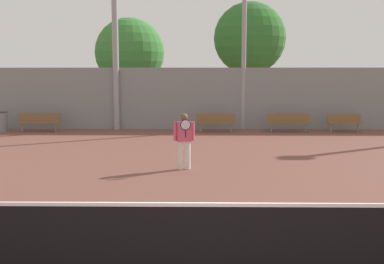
{
  "coord_description": "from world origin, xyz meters",
  "views": [
    {
      "loc": [
        -0.0,
        -5.87,
        2.68
      ],
      "look_at": [
        -0.21,
        8.17,
        0.94
      ],
      "focal_mm": 42.0,
      "sensor_mm": 36.0,
      "label": 1
    }
  ],
  "objects_px": {
    "tree_dark_dense": "(130,53)",
    "bench_by_gate": "(344,121)",
    "tennis_net": "(198,238)",
    "bench_adjacent_court": "(289,121)",
    "trash_bin": "(2,122)",
    "bench_courtside_far": "(216,121)",
    "tree_green_tall": "(250,39)",
    "bench_courtside_near": "(39,120)",
    "tennis_player": "(184,137)",
    "light_pole_center_back": "(115,0)"
  },
  "relations": [
    {
      "from": "tennis_net",
      "to": "bench_courtside_near",
      "type": "bearing_deg",
      "value": 116.15
    },
    {
      "from": "bench_courtside_near",
      "to": "bench_adjacent_court",
      "type": "relative_size",
      "value": 0.98
    },
    {
      "from": "bench_adjacent_court",
      "to": "bench_by_gate",
      "type": "bearing_deg",
      "value": -0.02
    },
    {
      "from": "bench_adjacent_court",
      "to": "trash_bin",
      "type": "xyz_separation_m",
      "value": [
        -14.03,
        -0.03,
        -0.06
      ]
    },
    {
      "from": "tennis_net",
      "to": "tree_dark_dense",
      "type": "xyz_separation_m",
      "value": [
        -4.42,
        23.28,
        3.69
      ]
    },
    {
      "from": "trash_bin",
      "to": "tree_dark_dense",
      "type": "distance_m",
      "value": 9.77
    },
    {
      "from": "bench_adjacent_court",
      "to": "trash_bin",
      "type": "relative_size",
      "value": 2.15
    },
    {
      "from": "bench_courtside_far",
      "to": "bench_by_gate",
      "type": "relative_size",
      "value": 1.15
    },
    {
      "from": "tree_dark_dense",
      "to": "bench_courtside_far",
      "type": "bearing_deg",
      "value": -54.34
    },
    {
      "from": "tennis_net",
      "to": "bench_courtside_near",
      "type": "xyz_separation_m",
      "value": [
        -7.82,
        15.94,
        0.04
      ]
    },
    {
      "from": "bench_courtside_far",
      "to": "bench_adjacent_court",
      "type": "bearing_deg",
      "value": 0.01
    },
    {
      "from": "bench_courtside_far",
      "to": "light_pole_center_back",
      "type": "height_order",
      "value": "light_pole_center_back"
    },
    {
      "from": "bench_courtside_near",
      "to": "bench_courtside_far",
      "type": "bearing_deg",
      "value": -0.0
    },
    {
      "from": "tennis_player",
      "to": "tree_green_tall",
      "type": "relative_size",
      "value": 0.22
    },
    {
      "from": "bench_courtside_far",
      "to": "tennis_player",
      "type": "bearing_deg",
      "value": -97.98
    },
    {
      "from": "bench_courtside_far",
      "to": "bench_by_gate",
      "type": "distance_m",
      "value": 6.25
    },
    {
      "from": "tree_dark_dense",
      "to": "bench_by_gate",
      "type": "bearing_deg",
      "value": -32.52
    },
    {
      "from": "bench_courtside_far",
      "to": "trash_bin",
      "type": "bearing_deg",
      "value": -179.83
    },
    {
      "from": "tennis_net",
      "to": "bench_by_gate",
      "type": "height_order",
      "value": "tennis_net"
    },
    {
      "from": "tennis_player",
      "to": "light_pole_center_back",
      "type": "height_order",
      "value": "light_pole_center_back"
    },
    {
      "from": "bench_adjacent_court",
      "to": "light_pole_center_back",
      "type": "bearing_deg",
      "value": 173.39
    },
    {
      "from": "bench_courtside_near",
      "to": "tree_dark_dense",
      "type": "xyz_separation_m",
      "value": [
        3.41,
        7.34,
        3.65
      ]
    },
    {
      "from": "bench_adjacent_court",
      "to": "trash_bin",
      "type": "distance_m",
      "value": 14.03
    },
    {
      "from": "bench_by_gate",
      "to": "tree_green_tall",
      "type": "height_order",
      "value": "tree_green_tall"
    },
    {
      "from": "tennis_player",
      "to": "light_pole_center_back",
      "type": "bearing_deg",
      "value": 100.82
    },
    {
      "from": "tennis_player",
      "to": "bench_adjacent_court",
      "type": "xyz_separation_m",
      "value": [
        4.8,
        8.97,
        -0.39
      ]
    },
    {
      "from": "bench_adjacent_court",
      "to": "bench_by_gate",
      "type": "xyz_separation_m",
      "value": [
        2.71,
        -0.0,
        -0.0
      ]
    },
    {
      "from": "tennis_player",
      "to": "tree_dark_dense",
      "type": "bearing_deg",
      "value": 93.93
    },
    {
      "from": "bench_courtside_far",
      "to": "tree_green_tall",
      "type": "bearing_deg",
      "value": 70.88
    },
    {
      "from": "bench_courtside_far",
      "to": "trash_bin",
      "type": "height_order",
      "value": "trash_bin"
    },
    {
      "from": "trash_bin",
      "to": "tree_dark_dense",
      "type": "bearing_deg",
      "value": 54.65
    },
    {
      "from": "light_pole_center_back",
      "to": "tree_green_tall",
      "type": "height_order",
      "value": "light_pole_center_back"
    },
    {
      "from": "bench_courtside_near",
      "to": "tree_dark_dense",
      "type": "bearing_deg",
      "value": 65.09
    },
    {
      "from": "tennis_player",
      "to": "trash_bin",
      "type": "distance_m",
      "value": 12.86
    },
    {
      "from": "tennis_net",
      "to": "tree_green_tall",
      "type": "distance_m",
      "value": 23.37
    },
    {
      "from": "tree_green_tall",
      "to": "bench_by_gate",
      "type": "bearing_deg",
      "value": -60.04
    },
    {
      "from": "tree_green_tall",
      "to": "bench_adjacent_court",
      "type": "bearing_deg",
      "value": -79.99
    },
    {
      "from": "bench_courtside_far",
      "to": "bench_adjacent_court",
      "type": "xyz_separation_m",
      "value": [
        3.54,
        0.0,
        0.0
      ]
    },
    {
      "from": "bench_courtside_far",
      "to": "tree_green_tall",
      "type": "distance_m",
      "value": 8.45
    },
    {
      "from": "bench_by_gate",
      "to": "tennis_net",
      "type": "bearing_deg",
      "value": -114.0
    },
    {
      "from": "trash_bin",
      "to": "tree_green_tall",
      "type": "distance_m",
      "value": 15.22
    },
    {
      "from": "bench_courtside_far",
      "to": "bench_courtside_near",
      "type": "bearing_deg",
      "value": 180.0
    },
    {
      "from": "bench_courtside_near",
      "to": "tree_green_tall",
      "type": "bearing_deg",
      "value": 31.55
    },
    {
      "from": "tennis_player",
      "to": "trash_bin",
      "type": "bearing_deg",
      "value": 126.05
    },
    {
      "from": "tennis_net",
      "to": "tree_dark_dense",
      "type": "distance_m",
      "value": 23.98
    },
    {
      "from": "bench_courtside_near",
      "to": "bench_courtside_far",
      "type": "distance_m",
      "value": 8.67
    },
    {
      "from": "bench_adjacent_court",
      "to": "tree_dark_dense",
      "type": "relative_size",
      "value": 0.33
    },
    {
      "from": "bench_courtside_near",
      "to": "tennis_net",
      "type": "bearing_deg",
      "value": -63.85
    },
    {
      "from": "tennis_player",
      "to": "bench_courtside_far",
      "type": "bearing_deg",
      "value": 72.15
    },
    {
      "from": "tennis_net",
      "to": "tennis_player",
      "type": "relative_size",
      "value": 6.25
    }
  ]
}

